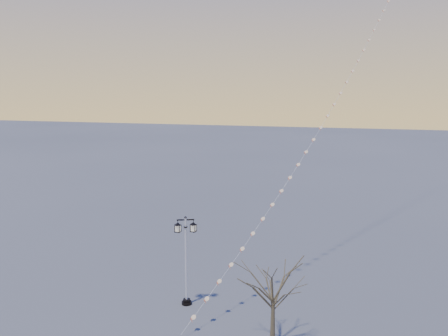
% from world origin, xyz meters
% --- Properties ---
extents(ground, '(300.00, 300.00, 0.00)m').
position_xyz_m(ground, '(0.00, 0.00, 0.00)').
color(ground, '#565757').
rests_on(ground, ground).
extents(street_lamp, '(1.34, 0.85, 5.57)m').
position_xyz_m(street_lamp, '(0.11, 2.81, 3.08)').
color(street_lamp, black).
rests_on(street_lamp, ground).
extents(bare_tree, '(2.69, 2.69, 4.46)m').
position_xyz_m(bare_tree, '(6.08, -0.10, 3.10)').
color(bare_tree, brown).
rests_on(bare_tree, ground).
extents(kite_train, '(14.12, 38.52, 31.06)m').
position_xyz_m(kite_train, '(8.09, 17.74, 15.42)').
color(kite_train, '#301E16').
rests_on(kite_train, ground).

